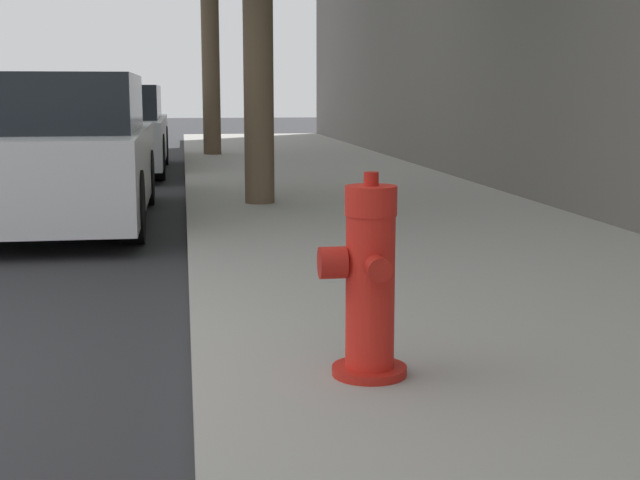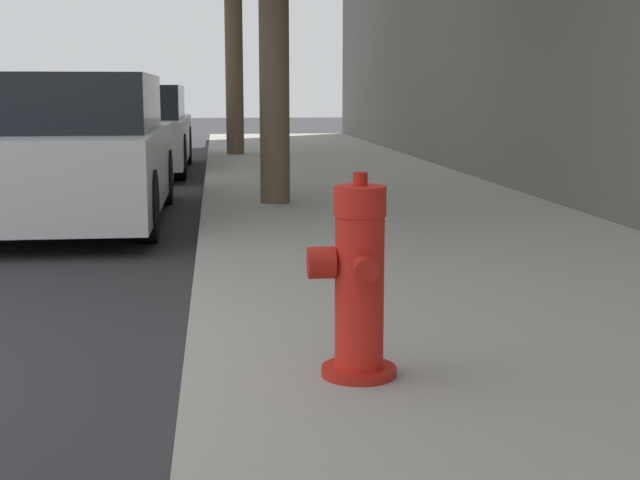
# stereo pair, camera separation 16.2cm
# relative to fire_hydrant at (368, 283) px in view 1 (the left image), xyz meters

# --- Properties ---
(sidewalk_slab) EXTENTS (3.51, 40.00, 0.16)m
(sidewalk_slab) POSITION_rel_fire_hydrant_xyz_m (1.07, 0.32, -0.45)
(sidewalk_slab) COLOR #99968E
(sidewalk_slab) RESTS_ON ground_plane
(fire_hydrant) EXTENTS (0.35, 0.37, 0.80)m
(fire_hydrant) POSITION_rel_fire_hydrant_xyz_m (0.00, 0.00, 0.00)
(fire_hydrant) COLOR red
(fire_hydrant) RESTS_ON sidewalk_slab
(parked_car_near) EXTENTS (1.71, 4.18, 1.42)m
(parked_car_near) POSITION_rel_fire_hydrant_xyz_m (-1.89, 5.46, 0.16)
(parked_car_near) COLOR silver
(parked_car_near) RESTS_ON ground_plane
(parked_car_mid) EXTENTS (1.78, 4.58, 1.35)m
(parked_car_mid) POSITION_rel_fire_hydrant_xyz_m (-1.85, 10.99, 0.14)
(parked_car_mid) COLOR #B7B7BC
(parked_car_mid) RESTS_ON ground_plane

